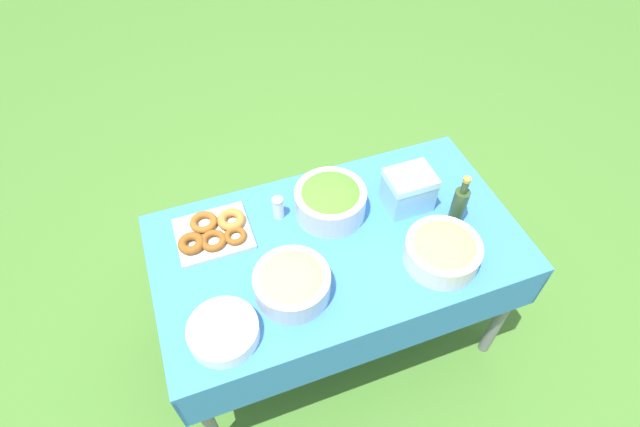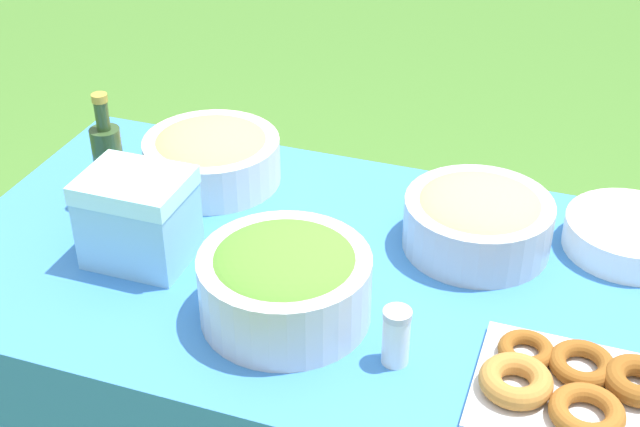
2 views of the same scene
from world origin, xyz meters
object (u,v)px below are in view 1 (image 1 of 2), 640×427
(salad_bowl, at_px, (330,200))
(plate_stack, at_px, (223,332))
(olive_oil_bottle, at_px, (459,205))
(cooler_box, at_px, (408,190))
(pasta_bowl, at_px, (292,282))
(donut_platter, at_px, (214,232))
(bread_bowl, at_px, (443,250))

(salad_bowl, height_order, plate_stack, salad_bowl)
(olive_oil_bottle, xyz_separation_m, cooler_box, (-0.14, 0.15, -0.01))
(pasta_bowl, height_order, donut_platter, pasta_bowl)
(donut_platter, bearing_deg, pasta_bowl, -59.01)
(plate_stack, bearing_deg, olive_oil_bottle, 10.23)
(bread_bowl, distance_m, cooler_box, 0.30)
(olive_oil_bottle, bearing_deg, plate_stack, -169.77)
(salad_bowl, xyz_separation_m, plate_stack, (-0.53, -0.39, -0.04))
(salad_bowl, relative_size, pasta_bowl, 1.05)
(pasta_bowl, relative_size, olive_oil_bottle, 1.13)
(salad_bowl, bearing_deg, olive_oil_bottle, -25.40)
(olive_oil_bottle, xyz_separation_m, bread_bowl, (-0.15, -0.15, -0.03))
(salad_bowl, height_order, pasta_bowl, salad_bowl)
(donut_platter, relative_size, plate_stack, 1.32)
(salad_bowl, xyz_separation_m, cooler_box, (0.31, -0.07, 0.01))
(salad_bowl, relative_size, donut_platter, 0.91)
(olive_oil_bottle, bearing_deg, donut_platter, 164.50)
(donut_platter, height_order, bread_bowl, bread_bowl)
(donut_platter, height_order, cooler_box, cooler_box)
(donut_platter, distance_m, olive_oil_bottle, 0.96)
(salad_bowl, relative_size, bread_bowl, 1.02)
(olive_oil_bottle, relative_size, bread_bowl, 0.86)
(plate_stack, xyz_separation_m, cooler_box, (0.84, 0.32, 0.06))
(bread_bowl, xyz_separation_m, cooler_box, (0.00, 0.30, 0.03))
(donut_platter, distance_m, cooler_box, 0.79)
(olive_oil_bottle, bearing_deg, bread_bowl, -134.50)
(salad_bowl, distance_m, plate_stack, 0.66)
(salad_bowl, xyz_separation_m, pasta_bowl, (-0.26, -0.31, -0.01))
(pasta_bowl, xyz_separation_m, cooler_box, (0.57, 0.24, 0.02))
(olive_oil_bottle, height_order, bread_bowl, olive_oil_bottle)
(cooler_box, bearing_deg, pasta_bowl, -157.41)
(pasta_bowl, xyz_separation_m, donut_platter, (-0.21, 0.35, -0.04))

